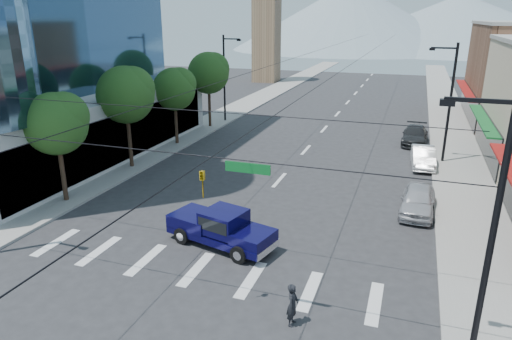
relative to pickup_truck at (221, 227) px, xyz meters
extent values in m
plane|color=#28282B|center=(0.08, -4.01, -0.98)|extent=(160.00, 160.00, 0.00)
cube|color=gray|center=(-11.92, 35.99, -0.91)|extent=(4.00, 120.00, 0.15)
cube|color=gray|center=(12.08, 35.99, -0.91)|extent=(4.00, 120.00, 0.15)
cube|color=#8C6B4C|center=(-16.42, 57.99, 8.02)|extent=(4.00, 4.00, 18.00)
cone|color=gray|center=(-14.92, 145.99, 10.02)|extent=(80.00, 80.00, 22.00)
cone|color=gray|center=(20.08, 155.99, 8.02)|extent=(90.00, 90.00, 18.00)
cylinder|color=black|center=(-11.12, 1.99, 1.29)|extent=(0.28, 0.28, 4.55)
sphere|color=#214C19|center=(-11.12, 1.99, 3.89)|extent=(3.64, 3.64, 3.64)
sphere|color=#214C19|center=(-10.72, 2.29, 4.29)|extent=(2.86, 2.86, 2.86)
cylinder|color=black|center=(-11.12, 8.99, 1.57)|extent=(0.28, 0.28, 5.11)
sphere|color=#214C19|center=(-11.12, 8.99, 4.49)|extent=(4.09, 4.09, 4.09)
sphere|color=#214C19|center=(-10.72, 9.29, 4.89)|extent=(3.21, 3.21, 3.21)
cylinder|color=black|center=(-11.12, 15.99, 1.29)|extent=(0.28, 0.28, 4.55)
sphere|color=#214C19|center=(-11.12, 15.99, 3.89)|extent=(3.64, 3.64, 3.64)
sphere|color=#214C19|center=(-10.72, 16.29, 4.29)|extent=(2.86, 2.86, 2.86)
cylinder|color=black|center=(-11.12, 22.99, 1.57)|extent=(0.28, 0.28, 5.11)
sphere|color=#214C19|center=(-11.12, 22.99, 4.49)|extent=(4.09, 4.09, 4.09)
sphere|color=#214C19|center=(-10.72, 23.29, 4.89)|extent=(3.21, 3.21, 3.21)
cylinder|color=black|center=(10.88, -5.01, 3.52)|extent=(0.20, 0.20, 9.00)
cylinder|color=black|center=(0.08, -5.01, 5.22)|extent=(21.60, 0.04, 0.04)
imported|color=gold|center=(1.58, -5.01, 4.17)|extent=(0.16, 0.20, 1.00)
cube|color=#0C6626|center=(3.28, -5.01, 4.97)|extent=(1.60, 0.06, 0.35)
cylinder|color=black|center=(-10.72, 25.99, 3.52)|extent=(0.20, 0.20, 9.00)
cube|color=black|center=(-9.82, 25.99, 7.62)|extent=(1.80, 0.12, 0.12)
cube|color=black|center=(-9.02, 25.99, 7.52)|extent=(0.40, 0.25, 0.18)
cylinder|color=black|center=(10.88, 17.99, 3.52)|extent=(0.20, 0.20, 9.00)
cube|color=black|center=(9.98, 17.99, 7.62)|extent=(1.80, 0.12, 0.12)
cube|color=black|center=(9.18, 17.99, 7.52)|extent=(0.40, 0.25, 0.18)
cube|color=#0A083B|center=(0.02, -0.01, -0.44)|extent=(5.77, 3.25, 0.35)
cube|color=#0A083B|center=(1.89, -0.48, -0.04)|extent=(2.00, 2.21, 0.54)
cube|color=#0A083B|center=(0.21, -0.05, 0.36)|extent=(2.27, 2.24, 1.09)
cube|color=black|center=(0.21, -0.05, 0.46)|extent=(2.09, 2.22, 0.59)
cube|color=#0A083B|center=(-1.52, 0.38, 0.01)|extent=(2.69, 2.48, 0.64)
cube|color=silver|center=(2.66, -0.67, -0.44)|extent=(0.57, 1.85, 0.35)
cube|color=silver|center=(-2.62, 0.66, -0.44)|extent=(0.57, 1.85, 0.30)
cylinder|color=black|center=(1.47, -1.34, -0.56)|extent=(0.88, 0.49, 0.83)
cylinder|color=black|center=(1.93, 0.49, -0.56)|extent=(0.88, 0.49, 0.83)
cylinder|color=black|center=(-1.89, -0.50, -0.56)|extent=(0.88, 0.49, 0.83)
cylinder|color=black|center=(-1.43, 1.33, -0.56)|extent=(0.88, 0.49, 0.83)
imported|color=black|center=(4.92, -4.81, -0.15)|extent=(0.42, 0.62, 1.66)
imported|color=silver|center=(9.13, 7.30, -0.20)|extent=(2.08, 4.68, 1.57)
imported|color=white|center=(9.41, 16.48, -0.23)|extent=(1.86, 4.63, 1.49)
imported|color=#28282A|center=(8.74, 23.23, -0.22)|extent=(2.29, 5.29, 1.51)
camera|label=1|loc=(8.29, -18.57, 9.77)|focal=32.00mm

